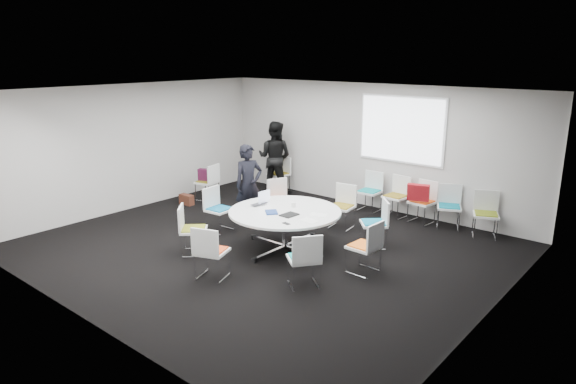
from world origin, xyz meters
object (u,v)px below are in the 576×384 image
Objects in this scene: conference_table at (285,222)px; chair_back_a at (369,199)px; chair_back_d at (449,215)px; maroon_bag at (207,175)px; person_main at (249,185)px; chair_back_b at (396,204)px; chair_ring_b at (374,232)px; chair_person_back at (279,181)px; chair_ring_e at (219,218)px; chair_ring_f at (193,239)px; chair_back_e at (485,223)px; chair_ring_d at (281,208)px; chair_ring_h at (304,269)px; chair_ring_a at (364,257)px; cup at (293,205)px; person_back at (275,157)px; chair_ring_c at (341,215)px; laptop at (261,205)px; chair_spare_left at (208,189)px; chair_back_c at (422,210)px; brown_bag at (187,200)px; chair_ring_g at (212,262)px.

chair_back_a is at bearing 91.03° from conference_table.
chair_back_a is (-0.05, 2.99, -0.24)m from conference_table.
chair_back_d is 5.61m from maroon_bag.
chair_back_d is at bearing -34.69° from person_main.
person_main reaches higher than chair_back_b.
chair_ring_b is 4.32m from chair_person_back.
chair_ring_e reaches higher than conference_table.
chair_back_e is at bearing 96.37° from chair_ring_f.
person_main reaches higher than maroon_bag.
chair_ring_f is 5.54m from chair_back_e.
chair_ring_h is (2.33, -2.18, 0.00)m from chair_ring_d.
chair_ring_b is 1.97m from chair_back_d.
chair_back_b is at bearing 78.71° from conference_table.
cup is (-1.66, 0.23, 0.50)m from chair_ring_a.
person_back is 3.74m from cup.
chair_ring_c is at bearing 84.14° from cup.
chair_ring_c is 1.00× the size of chair_back_e.
chair_back_b is at bearing -24.81° from chair_back_d.
person_main reaches higher than chair_ring_f.
chair_person_back is at bearing 39.38° from laptop.
conference_table is 22.27× the size of cup.
chair_back_c is at bearing -82.09° from chair_spare_left.
brown_bag is (-6.13, -2.30, -0.16)m from chair_back_e.
brown_bag is (-3.54, -2.32, -0.16)m from chair_back_a.
person_main is at bearing 5.99° from chair_back_e.
chair_ring_b is 1.00× the size of chair_spare_left.
chair_ring_d is at bearing -1.78° from maroon_bag.
chair_ring_a is 2.62× the size of laptop.
chair_ring_g is 1.00× the size of chair_spare_left.
conference_table is 1.64m from chair_ring_c.
chair_ring_c and chair_ring_f have the same top height.
chair_ring_e is (-2.81, -1.22, 0.00)m from chair_ring_b.
chair_ring_c reaches higher than cup.
chair_ring_e is at bearing 1.80° from chair_ring_d.
chair_ring_b is at bearing 93.27° from chair_ring_f.
person_back is at bearing 8.33° from chair_back_c.
chair_back_b is at bearing 179.05° from chair_back_a.
maroon_bag is at bearing -6.55° from chair_back_d.
chair_back_b is 2.20× the size of maroon_bag.
chair_back_b is at bearing 29.08° from brown_bag.
chair_ring_e is 2.44× the size of brown_bag.
conference_table is 3.00m from chair_back_a.
chair_ring_e is 2.23m from chair_ring_g.
person_main is at bearing 58.86° from laptop.
chair_ring_b is 1.96m from chair_back_b.
chair_back_e is at bearing -14.44° from chair_ring_a.
maroon_bag is (-5.17, 1.23, 0.34)m from chair_ring_a.
person_main reaches higher than chair_back_d.
conference_table is at bearing -81.93° from laptop.
person_main is (-1.62, -1.00, 0.56)m from chair_ring_c.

